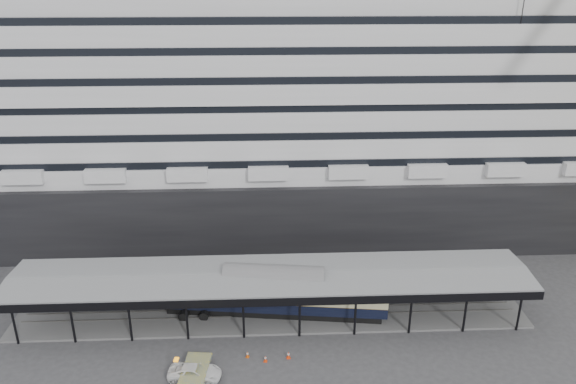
% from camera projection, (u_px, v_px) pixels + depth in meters
% --- Properties ---
extents(ground, '(200.00, 200.00, 0.00)m').
position_uv_depth(ground, '(272.00, 342.00, 57.71)').
color(ground, '#3B3B3D').
rests_on(ground, ground).
extents(cruise_ship, '(130.00, 30.00, 43.90)m').
position_uv_depth(cruise_ship, '(267.00, 97.00, 80.43)').
color(cruise_ship, black).
rests_on(cruise_ship, ground).
extents(platform_canopy, '(56.00, 9.18, 5.30)m').
position_uv_depth(platform_canopy, '(271.00, 296.00, 61.45)').
color(platform_canopy, slate).
rests_on(platform_canopy, ground).
extents(port_truck, '(5.18, 2.79, 1.38)m').
position_uv_depth(port_truck, '(195.00, 373.00, 52.34)').
color(port_truck, white).
rests_on(port_truck, ground).
extents(pullman_carriage, '(24.80, 6.27, 24.15)m').
position_uv_depth(pullman_carriage, '(274.00, 291.00, 61.26)').
color(pullman_carriage, black).
rests_on(pullman_carriage, ground).
extents(traffic_cone_left, '(0.45, 0.45, 0.67)m').
position_uv_depth(traffic_cone_left, '(247.00, 354.00, 55.35)').
color(traffic_cone_left, '#D9520C').
rests_on(traffic_cone_left, ground).
extents(traffic_cone_mid, '(0.43, 0.43, 0.69)m').
position_uv_depth(traffic_cone_mid, '(265.00, 359.00, 54.73)').
color(traffic_cone_mid, red).
rests_on(traffic_cone_mid, ground).
extents(traffic_cone_right, '(0.45, 0.45, 0.75)m').
position_uv_depth(traffic_cone_right, '(288.00, 355.00, 55.20)').
color(traffic_cone_right, '#F33A0D').
rests_on(traffic_cone_right, ground).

